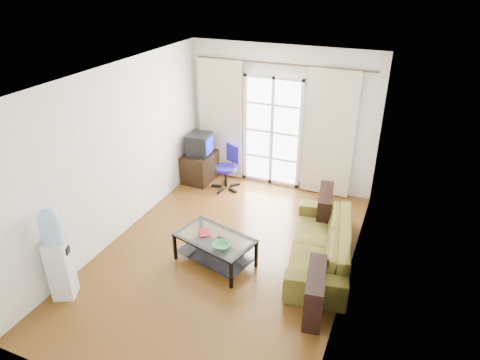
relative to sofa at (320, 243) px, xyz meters
name	(u,v)px	position (x,y,z in m)	size (l,w,h in m)	color
floor	(225,255)	(-1.35, -0.42, -0.31)	(5.20, 5.20, 0.00)	brown
ceiling	(222,78)	(-1.35, -0.42, 2.39)	(5.20, 5.20, 0.00)	white
wall_back	(281,118)	(-1.35, 2.18, 1.04)	(3.60, 0.02, 2.70)	white
wall_front	(100,297)	(-1.35, -3.02, 1.04)	(3.60, 0.02, 2.70)	white
wall_left	(116,155)	(-3.15, -0.42, 1.04)	(0.02, 5.20, 2.70)	white
wall_right	(356,200)	(0.45, -0.42, 1.04)	(0.02, 5.20, 2.70)	white
french_door	(272,132)	(-1.50, 2.13, 0.77)	(1.16, 0.06, 2.15)	white
curtain_rod	(282,64)	(-1.35, 2.08, 2.07)	(0.04, 0.04, 3.30)	#4C3F2D
curtain_left	(221,120)	(-2.55, 2.06, 0.89)	(0.90, 0.07, 2.35)	beige
curtain_right	(329,135)	(-0.40, 2.06, 0.89)	(0.90, 0.07, 2.35)	beige
radiator	(317,176)	(-0.55, 2.08, 0.02)	(0.64, 0.12, 0.64)	gray
sofa	(320,243)	(0.00, 0.00, 0.00)	(1.15, 2.20, 0.61)	olive
coffee_table	(215,246)	(-1.40, -0.64, -0.01)	(1.25, 0.90, 0.45)	silver
bowl	(221,246)	(-1.21, -0.83, 0.18)	(0.26, 0.26, 0.06)	#348F45
book	(199,234)	(-1.64, -0.66, 0.16)	(0.25, 0.26, 0.02)	#AA141C
remote	(222,238)	(-1.29, -0.64, 0.16)	(0.15, 0.04, 0.02)	black
tv_stand	(201,166)	(-2.85, 1.72, -0.02)	(0.53, 0.79, 0.58)	black
crt_tv	(199,144)	(-2.85, 1.67, 0.48)	(0.50, 0.49, 0.42)	black
task_chair	(227,176)	(-2.21, 1.58, -0.05)	(0.78, 0.78, 0.87)	black
water_cooler	(57,252)	(-2.95, -2.03, 0.39)	(0.36, 0.36, 1.34)	silver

